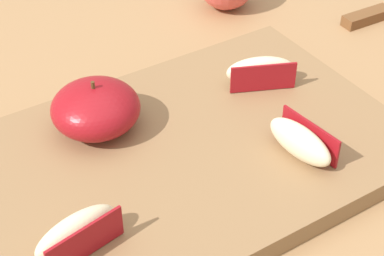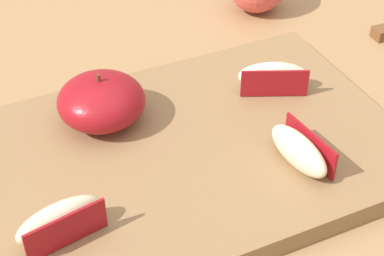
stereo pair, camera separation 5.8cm
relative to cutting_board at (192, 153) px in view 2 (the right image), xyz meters
The scene contains 6 objects.
dining_table 0.15m from the cutting_board, 90.33° to the left, with size 1.28×0.85×0.73m.
cutting_board is the anchor object (origin of this frame).
apple_half_skin_up 0.10m from the cutting_board, 132.28° to the left, with size 0.09×0.09×0.05m.
apple_wedge_front 0.10m from the cutting_board, 40.46° to the right, with size 0.03×0.08×0.03m.
apple_wedge_back 0.13m from the cutting_board, 21.66° to the left, with size 0.08×0.05×0.03m.
apple_wedge_right 0.16m from the cutting_board, 157.99° to the right, with size 0.08×0.04×0.03m.
Camera 2 is at (-0.19, -0.50, 1.15)m, focal length 58.93 mm.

